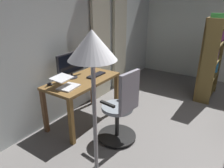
% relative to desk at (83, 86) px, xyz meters
% --- Properties ---
extents(back_room_partition, '(5.80, 0.10, 2.80)m').
position_rel_desk_xyz_m(back_room_partition, '(-0.42, -0.46, 0.77)').
color(back_room_partition, silver).
rests_on(back_room_partition, ground).
extents(curtain_left_panel, '(0.48, 0.06, 2.39)m').
position_rel_desk_xyz_m(curtain_left_panel, '(-1.68, -0.35, 0.57)').
color(curtain_left_panel, '#BDB9A1').
rests_on(curtain_left_panel, ground).
extents(curtain_right_panel, '(0.54, 0.06, 2.39)m').
position_rel_desk_xyz_m(curtain_right_panel, '(-0.99, -0.35, 0.57)').
color(curtain_right_panel, '#BDB9A1').
rests_on(curtain_right_panel, ground).
extents(desk, '(1.23, 0.63, 0.74)m').
position_rel_desk_xyz_m(desk, '(0.00, 0.00, 0.00)').
color(desk, brown).
rests_on(desk, ground).
extents(office_chair, '(0.56, 0.56, 1.07)m').
position_rel_desk_xyz_m(office_chair, '(0.12, 0.79, -0.14)').
color(office_chair, black).
rests_on(office_chair, ground).
extents(computer_monitor, '(0.55, 0.18, 0.41)m').
position_rel_desk_xyz_m(computer_monitor, '(0.03, -0.20, 0.34)').
color(computer_monitor, '#232328').
rests_on(computer_monitor, desk).
extents(computer_keyboard, '(0.36, 0.12, 0.02)m').
position_rel_desk_xyz_m(computer_keyboard, '(-0.26, 0.08, 0.12)').
color(computer_keyboard, black).
rests_on(computer_keyboard, desk).
extents(laptop, '(0.33, 0.37, 0.15)m').
position_rel_desk_xyz_m(laptop, '(0.37, 0.02, 0.17)').
color(laptop, silver).
rests_on(laptop, desk).
extents(computer_mouse, '(0.06, 0.10, 0.04)m').
position_rel_desk_xyz_m(computer_mouse, '(0.45, -0.24, 0.13)').
color(computer_mouse, black).
rests_on(computer_mouse, desk).
extents(bookshelf, '(0.79, 0.30, 1.69)m').
position_rel_desk_xyz_m(bookshelf, '(-2.16, 1.46, 0.19)').
color(bookshelf, brown).
rests_on(bookshelf, ground).
extents(floor_lamp, '(0.32, 0.32, 1.73)m').
position_rel_desk_xyz_m(floor_lamp, '(1.29, 1.27, 0.82)').
color(floor_lamp, black).
rests_on(floor_lamp, ground).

